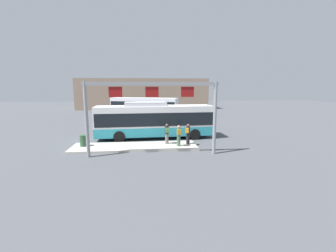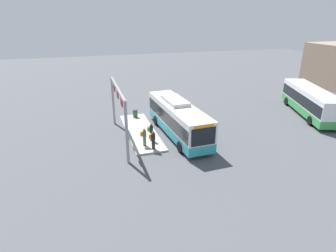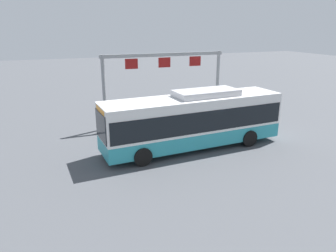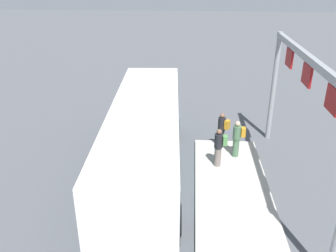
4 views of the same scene
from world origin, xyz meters
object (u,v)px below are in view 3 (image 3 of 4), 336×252
bus_main (193,119)px  person_waiting_near (145,118)px  person_waiting_mid (161,120)px  trash_bin (244,115)px  person_boarding (135,122)px

bus_main → person_waiting_near: 4.24m
person_waiting_near → person_waiting_mid: 1.21m
person_waiting_mid → bus_main: bearing=15.4°
trash_bin → bus_main: bearing=28.3°
bus_main → person_boarding: bus_main is taller
bus_main → person_boarding: (2.66, -3.16, -0.76)m
trash_bin → person_boarding: bearing=-0.3°
bus_main → person_waiting_near: bus_main is taller
person_waiting_near → trash_bin: person_waiting_near is taller
trash_bin → person_waiting_mid: bearing=1.8°
person_waiting_near → person_boarding: bearing=-56.1°
person_waiting_near → trash_bin: bearing=84.3°
person_boarding → person_waiting_mid: (-1.73, 0.25, 0.00)m
person_waiting_near → bus_main: bearing=24.8°
person_waiting_near → person_waiting_mid: bearing=45.3°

